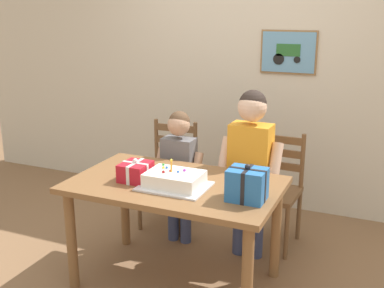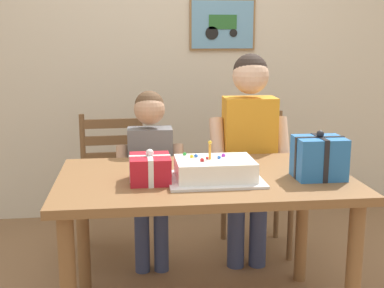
{
  "view_description": "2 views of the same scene",
  "coord_description": "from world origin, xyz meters",
  "views": [
    {
      "loc": [
        1.3,
        -2.72,
        1.89
      ],
      "look_at": [
        0.1,
        0.05,
        1.02
      ],
      "focal_mm": 44.43,
      "sensor_mm": 36.0,
      "label": 1
    },
    {
      "loc": [
        -0.35,
        -2.37,
        1.42
      ],
      "look_at": [
        -0.06,
        -0.01,
        0.92
      ],
      "focal_mm": 47.89,
      "sensor_mm": 36.0,
      "label": 2
    }
  ],
  "objects": [
    {
      "name": "dining_table",
      "position": [
        0.0,
        0.0,
        0.65
      ],
      "size": [
        1.41,
        0.86,
        0.76
      ],
      "color": "brown",
      "rests_on": "ground"
    },
    {
      "name": "chair_left",
      "position": [
        -0.47,
        0.86,
        0.47
      ],
      "size": [
        0.44,
        0.44,
        0.92
      ],
      "color": "brown",
      "rests_on": "ground"
    },
    {
      "name": "gift_box_red_large",
      "position": [
        0.53,
        -0.1,
        0.86
      ],
      "size": [
        0.23,
        0.19,
        0.23
      ],
      "color": "#286BB7",
      "rests_on": "dining_table"
    },
    {
      "name": "birthday_cake",
      "position": [
        0.03,
        -0.08,
        0.81
      ],
      "size": [
        0.44,
        0.34,
        0.19
      ],
      "color": "silver",
      "rests_on": "dining_table"
    },
    {
      "name": "child_older",
      "position": [
        0.35,
        0.57,
        0.8
      ],
      "size": [
        0.48,
        0.27,
        1.32
      ],
      "color": "#38426B",
      "rests_on": "ground"
    },
    {
      "name": "gift_box_beside_cake",
      "position": [
        -0.27,
        -0.07,
        0.82
      ],
      "size": [
        0.19,
        0.21,
        0.16
      ],
      "color": "red",
      "rests_on": "dining_table"
    },
    {
      "name": "chair_right",
      "position": [
        0.47,
        0.86,
        0.47
      ],
      "size": [
        0.44,
        0.44,
        0.92
      ],
      "color": "brown",
      "rests_on": "ground"
    },
    {
      "name": "ground_plane",
      "position": [
        0.0,
        0.0,
        0.0
      ],
      "size": [
        20.0,
        20.0,
        0.0
      ],
      "primitive_type": "plane",
      "color": "#846042"
    },
    {
      "name": "child_younger",
      "position": [
        -0.24,
        0.57,
        0.68
      ],
      "size": [
        0.4,
        0.23,
        1.11
      ],
      "color": "#38426B",
      "rests_on": "ground"
    },
    {
      "name": "back_wall",
      "position": [
        0.0,
        1.67,
        1.3
      ],
      "size": [
        6.4,
        0.11,
        2.6
      ],
      "color": "beige",
      "rests_on": "ground"
    }
  ]
}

